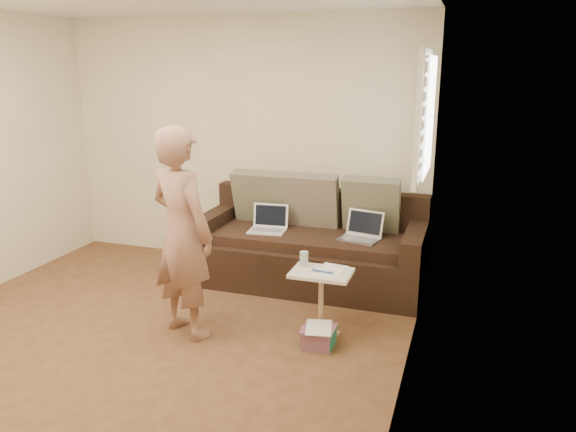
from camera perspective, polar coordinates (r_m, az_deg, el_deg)
The scene contains 16 objects.
floor at distance 4.49m, azimuth -15.94°, elevation -13.33°, with size 4.50×4.50×0.00m, color #4D301C.
wall_back at distance 5.99m, azimuth -4.75°, elevation 7.47°, with size 4.00×4.00×0.00m, color beige.
wall_right at distance 3.33m, azimuth 12.12°, elevation 0.94°, with size 4.50×4.50×0.00m, color beige.
window_blinds at distance 4.75m, azimuth 13.90°, elevation 9.92°, with size 0.12×0.88×1.08m, color white, non-canonical shape.
sofa at distance 5.45m, azimuth 2.24°, elevation -2.71°, with size 2.20×0.95×0.85m, color black, non-canonical shape.
pillow_left at distance 5.74m, azimuth -2.89°, elevation 1.98°, with size 0.55×0.14×0.55m, color #5B5D44, non-canonical shape.
pillow_mid at distance 5.56m, azimuth 2.38°, elevation 1.55°, with size 0.55×0.14×0.55m, color brown, non-canonical shape.
pillow_right at distance 5.45m, azimuth 8.51°, elevation 1.11°, with size 0.55×0.14×0.55m, color #5B5D44, non-canonical shape.
laptop_silver at distance 5.25m, azimuth 7.27°, elevation -2.44°, with size 0.36×0.26×0.24m, color #B7BABC, non-canonical shape.
laptop_white at distance 5.47m, azimuth -2.16°, elevation -1.62°, with size 0.35×0.26×0.26m, color white, non-canonical shape.
person at distance 4.39m, azimuth -10.78°, elevation -1.73°, with size 0.61×0.42×1.68m, color #945D51.
side_table at distance 4.53m, azimuth 3.38°, elevation -8.77°, with size 0.48×0.33×0.52m, color silver, non-canonical shape.
drinking_glass at distance 4.52m, azimuth 1.65°, elevation -4.41°, with size 0.07×0.07×0.12m, color silver, non-canonical shape.
scissors at distance 4.40m, azimuth 3.53°, elevation -5.71°, with size 0.18×0.10×0.02m, color silver, non-canonical shape.
paper_on_table at distance 4.45m, azimuth 4.33°, elevation -5.57°, with size 0.21×0.30×0.00m, color white, non-canonical shape.
striped_box at distance 4.39m, azimuth 3.16°, elevation -12.23°, with size 0.25×0.25×0.16m, color #D6205D, non-canonical shape.
Camera 1 is at (2.33, -3.21, 2.10)m, focal length 34.73 mm.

